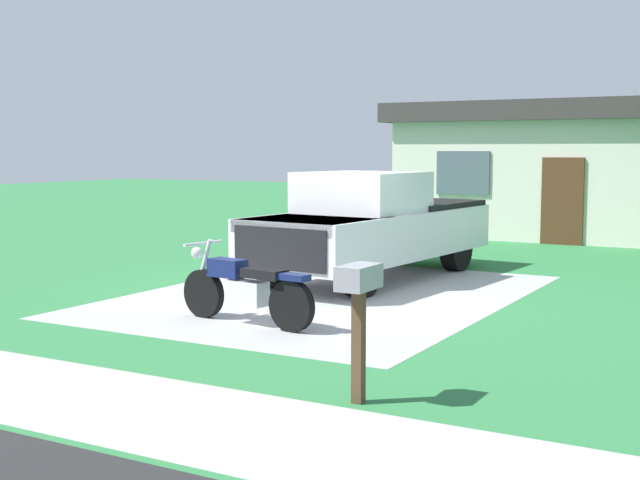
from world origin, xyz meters
TOP-DOWN VIEW (x-y plane):
  - ground_plane at (0.00, 0.00)m, footprint 80.00×80.00m
  - driveway_pad at (0.00, 0.00)m, footprint 5.49×7.43m
  - sidewalk_strip at (0.00, -6.00)m, footprint 36.00×1.80m
  - motorcycle at (0.12, -2.49)m, footprint 2.20×0.70m
  - pickup_truck at (-0.15, 2.02)m, footprint 2.45×5.76m
  - mailbox at (3.00, -4.90)m, footprint 0.26×0.48m
  - neighbor_house at (1.46, 11.60)m, footprint 9.60×5.60m

SIDE VIEW (x-z plane):
  - ground_plane at x=0.00m, z-range 0.00..0.00m
  - driveway_pad at x=0.00m, z-range 0.00..0.01m
  - sidewalk_strip at x=0.00m, z-range 0.00..0.01m
  - motorcycle at x=0.12m, z-range -0.07..1.02m
  - pickup_truck at x=-0.15m, z-range 0.00..1.90m
  - mailbox at x=3.00m, z-range 0.35..1.61m
  - neighbor_house at x=1.46m, z-range 0.04..3.54m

